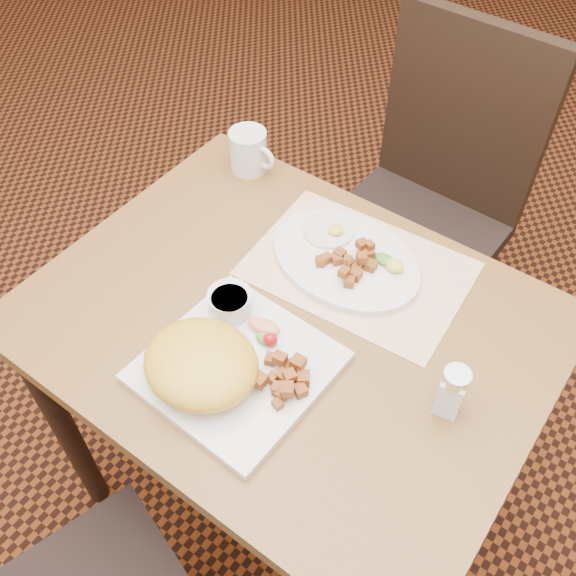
# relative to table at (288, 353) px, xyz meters

# --- Properties ---
(ground) EXTENTS (8.00, 8.00, 0.00)m
(ground) POSITION_rel_table_xyz_m (0.00, 0.00, -0.64)
(ground) COLOR black
(ground) RESTS_ON ground
(table) EXTENTS (0.90, 0.70, 0.75)m
(table) POSITION_rel_table_xyz_m (0.00, 0.00, 0.00)
(table) COLOR brown
(table) RESTS_ON ground
(chair_far) EXTENTS (0.43, 0.44, 0.97)m
(chair_far) POSITION_rel_table_xyz_m (-0.04, 0.68, -0.10)
(chair_far) COLOR black
(chair_far) RESTS_ON ground
(placemat) EXTENTS (0.42, 0.31, 0.00)m
(placemat) POSITION_rel_table_xyz_m (0.04, 0.17, 0.11)
(placemat) COLOR white
(placemat) RESTS_ON table
(plate_square) EXTENTS (0.29, 0.29, 0.02)m
(plate_square) POSITION_rel_table_xyz_m (-0.00, -0.14, 0.12)
(plate_square) COLOR silver
(plate_square) RESTS_ON table
(plate_oval) EXTENTS (0.33, 0.26, 0.02)m
(plate_oval) POSITION_rel_table_xyz_m (0.01, 0.17, 0.12)
(plate_oval) COLOR silver
(plate_oval) RESTS_ON placemat
(hollandaise_mound) EXTENTS (0.19, 0.17, 0.07)m
(hollandaise_mound) POSITION_rel_table_xyz_m (-0.03, -0.19, 0.16)
(hollandaise_mound) COLOR gold
(hollandaise_mound) RESTS_ON plate_square
(ramekin) EXTENTS (0.08, 0.08, 0.04)m
(ramekin) POSITION_rel_table_xyz_m (-0.08, -0.06, 0.15)
(ramekin) COLOR silver
(ramekin) RESTS_ON plate_square
(garnish_sq) EXTENTS (0.08, 0.05, 0.03)m
(garnish_sq) POSITION_rel_table_xyz_m (0.00, -0.06, 0.14)
(garnish_sq) COLOR #387223
(garnish_sq) RESTS_ON plate_square
(fried_egg) EXTENTS (0.10, 0.10, 0.02)m
(fried_egg) POSITION_rel_table_xyz_m (-0.05, 0.21, 0.13)
(fried_egg) COLOR white
(fried_egg) RESTS_ON plate_oval
(garnish_ov) EXTENTS (0.07, 0.04, 0.02)m
(garnish_ov) POSITION_rel_table_xyz_m (0.09, 0.20, 0.14)
(garnish_ov) COLOR #387223
(garnish_ov) RESTS_ON plate_oval
(salt_shaker) EXTENTS (0.05, 0.05, 0.10)m
(salt_shaker) POSITION_rel_table_xyz_m (0.31, 0.00, 0.16)
(salt_shaker) COLOR white
(salt_shaker) RESTS_ON table
(coffee_mug) EXTENTS (0.11, 0.08, 0.09)m
(coffee_mug) POSITION_rel_table_xyz_m (-0.31, 0.29, 0.16)
(coffee_mug) COLOR silver
(coffee_mug) RESTS_ON table
(home_fries_sq) EXTENTS (0.10, 0.10, 0.03)m
(home_fries_sq) POSITION_rel_table_xyz_m (0.08, -0.12, 0.14)
(home_fries_sq) COLOR #934A17
(home_fries_sq) RESTS_ON plate_square
(home_fries_ov) EXTENTS (0.11, 0.11, 0.03)m
(home_fries_ov) POSITION_rel_table_xyz_m (0.03, 0.16, 0.14)
(home_fries_ov) COLOR #934A17
(home_fries_ov) RESTS_ON plate_oval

